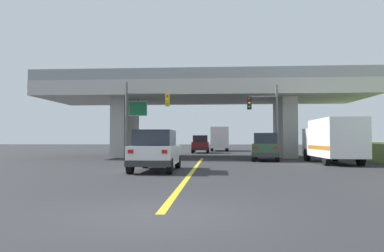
% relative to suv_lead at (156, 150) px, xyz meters
% --- Properties ---
extents(ground, '(160.00, 160.00, 0.00)m').
position_rel_suv_lead_xyz_m(ground, '(1.83, 14.86, -1.02)').
color(ground, '#2B2B2D').
extents(overpass_bridge, '(28.19, 8.88, 7.24)m').
position_rel_suv_lead_xyz_m(overpass_bridge, '(1.83, 14.86, 4.20)').
color(overpass_bridge, '#B7B5AD').
rests_on(overpass_bridge, ground).
extents(lane_divider_stripe, '(0.20, 22.73, 0.01)m').
position_rel_suv_lead_xyz_m(lane_divider_stripe, '(1.83, 0.97, -1.01)').
color(lane_divider_stripe, yellow).
rests_on(lane_divider_stripe, ground).
extents(suv_lead, '(2.06, 4.64, 2.02)m').
position_rel_suv_lead_xyz_m(suv_lead, '(0.00, 0.00, 0.00)').
color(suv_lead, silver).
rests_on(suv_lead, ground).
extents(suv_crossing, '(2.47, 4.62, 2.02)m').
position_rel_suv_lead_xyz_m(suv_crossing, '(6.62, 9.17, -0.00)').
color(suv_crossing, '#2D4C33').
rests_on(suv_crossing, ground).
extents(box_truck, '(2.33, 6.91, 2.86)m').
position_rel_suv_lead_xyz_m(box_truck, '(10.56, 6.38, 0.51)').
color(box_truck, silver).
rests_on(box_truck, ground).
extents(sedan_oncoming, '(1.91, 4.44, 2.02)m').
position_rel_suv_lead_xyz_m(sedan_oncoming, '(1.16, 24.06, -0.00)').
color(sedan_oncoming, maroon).
rests_on(sedan_oncoming, ground).
extents(traffic_signal_nearside, '(2.29, 0.36, 5.68)m').
position_rel_suv_lead_xyz_m(traffic_signal_nearside, '(6.81, 9.76, 2.45)').
color(traffic_signal_nearside, '#56595E').
rests_on(traffic_signal_nearside, ground).
extents(traffic_signal_farside, '(3.41, 0.36, 5.93)m').
position_rel_suv_lead_xyz_m(traffic_signal_farside, '(-2.77, 9.42, 2.68)').
color(traffic_signal_farside, '#56595E').
rests_on(traffic_signal_farside, ground).
extents(highway_sign, '(1.55, 0.17, 4.93)m').
position_rel_suv_lead_xyz_m(highway_sign, '(-3.56, 12.16, 2.61)').
color(highway_sign, '#56595E').
rests_on(highway_sign, ground).
extents(semi_truck_distant, '(2.33, 6.86, 3.18)m').
position_rel_suv_lead_xyz_m(semi_truck_distant, '(3.38, 31.58, 0.64)').
color(semi_truck_distant, silver).
rests_on(semi_truck_distant, ground).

